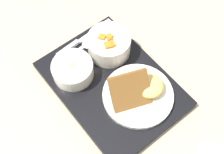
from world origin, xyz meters
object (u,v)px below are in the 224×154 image
(bowl_soup, at_px, (73,69))
(plate_main, at_px, (140,92))
(spoon, at_px, (85,46))
(bowl_salad, at_px, (109,44))
(knife, at_px, (76,43))

(bowl_soup, height_order, plate_main, plate_main)
(bowl_soup, relative_size, spoon, 0.74)
(bowl_salad, bearing_deg, knife, -136.20)
(bowl_salad, distance_m, knife, 0.10)
(bowl_soup, bearing_deg, plate_main, 37.12)
(spoon, bearing_deg, bowl_salad, -53.01)
(bowl_salad, height_order, knife, bowl_salad)
(bowl_salad, height_order, plate_main, plate_main)
(knife, bearing_deg, bowl_soup, -133.04)
(plate_main, height_order, spoon, plate_main)
(bowl_salad, relative_size, plate_main, 0.65)
(bowl_salad, distance_m, plate_main, 0.17)
(plate_main, bearing_deg, bowl_soup, -142.88)
(bowl_soup, xyz_separation_m, plate_main, (0.15, 0.11, -0.01))
(bowl_soup, height_order, knife, bowl_soup)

